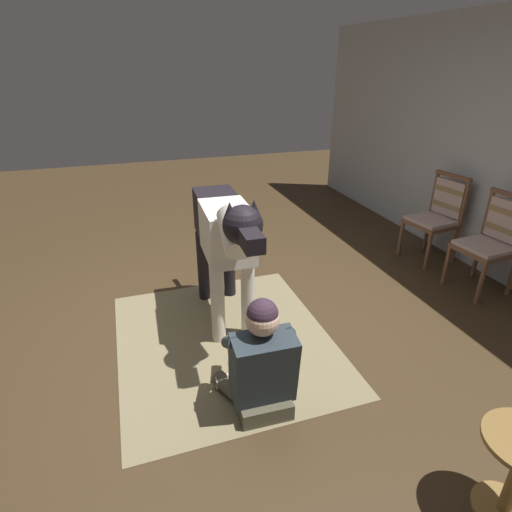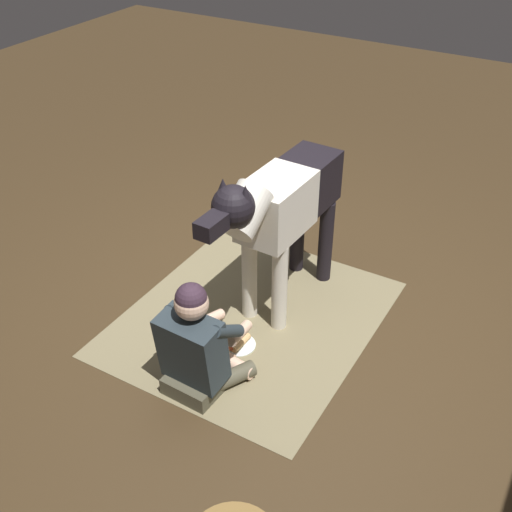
{
  "view_description": "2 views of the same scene",
  "coord_description": "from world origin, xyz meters",
  "views": [
    {
      "loc": [
        3.03,
        -0.6,
        2.1
      ],
      "look_at": [
        0.37,
        0.28,
        0.78
      ],
      "focal_mm": 29.08,
      "sensor_mm": 36.0,
      "label": 1
    },
    {
      "loc": [
        3.43,
        1.91,
        3.07
      ],
      "look_at": [
        0.45,
        0.17,
        0.7
      ],
      "focal_mm": 45.11,
      "sensor_mm": 36.0,
      "label": 2
    }
  ],
  "objects": [
    {
      "name": "ground_plane",
      "position": [
        0.0,
        0.0,
        0.0
      ],
      "size": [
        13.59,
        13.59,
        0.0
      ],
      "primitive_type": "plane",
      "color": "#3D2C1A"
    },
    {
      "name": "area_rug",
      "position": [
        0.29,
        0.03,
        0.0
      ],
      "size": [
        1.96,
        1.7,
        0.01
      ],
      "primitive_type": "cube",
      "color": "#7A6E4F",
      "rests_on": "ground"
    },
    {
      "name": "dining_chair_left_of_pair",
      "position": [
        -0.53,
        2.74,
        0.54
      ],
      "size": [
        0.51,
        0.52,
        0.98
      ],
      "color": "brown",
      "rests_on": "ground"
    },
    {
      "name": "dining_chair_right_of_pair",
      "position": [
        0.24,
        2.74,
        0.54
      ],
      "size": [
        0.5,
        0.5,
        0.98
      ],
      "color": "brown",
      "rests_on": "ground"
    },
    {
      "name": "person_sitting_on_floor",
      "position": [
        1.04,
        0.09,
        0.34
      ],
      "size": [
        0.63,
        0.58,
        0.83
      ],
      "color": "#4D4938",
      "rests_on": "ground"
    },
    {
      "name": "large_dog",
      "position": [
        0.04,
        0.13,
        0.85
      ],
      "size": [
        1.69,
        0.39,
        1.3
      ],
      "color": "silver",
      "rests_on": "ground"
    },
    {
      "name": "hot_dog_on_plate",
      "position": [
        0.59,
        0.11,
        0.03
      ],
      "size": [
        0.24,
        0.24,
        0.06
      ],
      "color": "white",
      "rests_on": "ground"
    }
  ]
}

